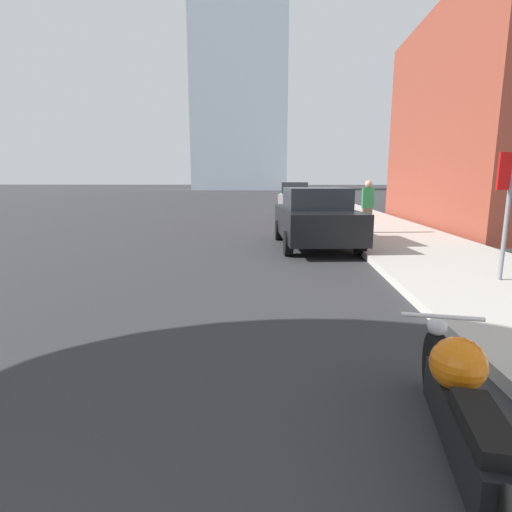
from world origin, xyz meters
The scene contains 7 objects.
sidewalk centered at (5.32, 40.00, 0.07)m, with size 3.42×240.00×0.15m.
distant_tower centered at (-6.88, 88.99, 30.84)m, with size 18.68×18.68×61.68m.
motorcycle centered at (2.82, 3.63, 0.38)m, with size 0.67×2.35×0.78m.
parked_car_black centered at (2.56, 12.39, 0.83)m, with size 2.29×4.52×1.64m.
parked_car_white centered at (2.40, 25.14, 0.87)m, with size 2.05×4.00×1.75m.
stop_sign centered at (5.40, 8.16, 1.60)m, with size 0.57×0.26×2.13m.
pedestrian centered at (4.42, 14.48, 1.02)m, with size 0.36×0.24×1.69m.
Camera 1 is at (1.65, 1.23, 1.82)m, focal length 28.00 mm.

